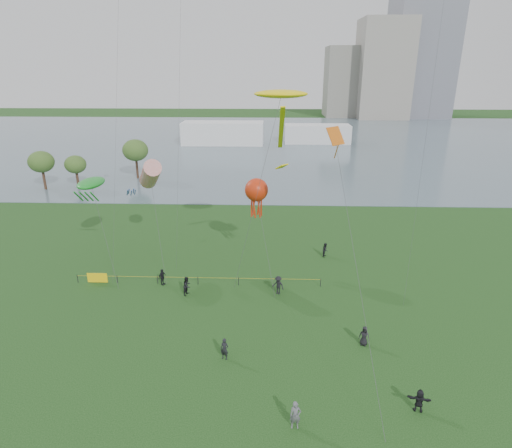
{
  "coord_description": "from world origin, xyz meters",
  "views": [
    {
      "loc": [
        1.14,
        -22.92,
        20.17
      ],
      "look_at": [
        0.0,
        10.0,
        8.0
      ],
      "focal_mm": 30.0,
      "sensor_mm": 36.0,
      "label": 1
    }
  ],
  "objects_px": {
    "kite_flyer": "(295,415)",
    "kite_stingray": "(281,95)",
    "kite_octopus": "(256,190)",
    "fence": "(136,278)"
  },
  "relations": [
    {
      "from": "fence",
      "to": "kite_stingray",
      "type": "height_order",
      "value": "kite_stingray"
    },
    {
      "from": "fence",
      "to": "kite_octopus",
      "type": "bearing_deg",
      "value": 24.53
    },
    {
      "from": "kite_flyer",
      "to": "kite_octopus",
      "type": "relative_size",
      "value": 0.19
    },
    {
      "from": "kite_flyer",
      "to": "kite_octopus",
      "type": "bearing_deg",
      "value": 94.66
    },
    {
      "from": "kite_flyer",
      "to": "kite_stingray",
      "type": "xyz_separation_m",
      "value": [
        -0.84,
        18.2,
        16.96
      ]
    },
    {
      "from": "kite_stingray",
      "to": "kite_octopus",
      "type": "height_order",
      "value": "kite_stingray"
    },
    {
      "from": "kite_octopus",
      "to": "fence",
      "type": "bearing_deg",
      "value": -159.36
    },
    {
      "from": "kite_flyer",
      "to": "kite_stingray",
      "type": "bearing_deg",
      "value": 89.63
    },
    {
      "from": "kite_flyer",
      "to": "kite_stingray",
      "type": "height_order",
      "value": "kite_stingray"
    },
    {
      "from": "fence",
      "to": "kite_flyer",
      "type": "bearing_deg",
      "value": -49.82
    }
  ]
}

